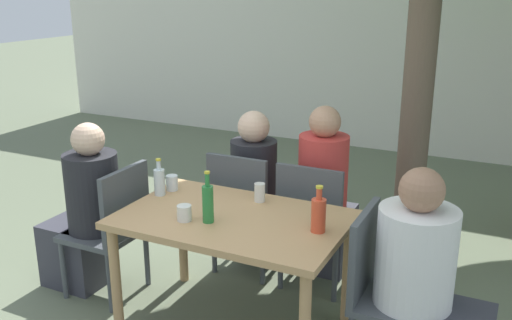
{
  "coord_description": "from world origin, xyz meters",
  "views": [
    {
      "loc": [
        1.42,
        -2.62,
        1.99
      ],
      "look_at": [
        0.0,
        0.3,
        0.97
      ],
      "focal_mm": 40.0,
      "sensor_mm": 36.0,
      "label": 1
    }
  ],
  "objects": [
    {
      "name": "person_seated_0",
      "position": [
        -1.11,
        -0.0,
        0.52
      ],
      "size": [
        0.57,
        0.34,
        1.16
      ],
      "rotation": [
        0.0,
        0.0,
        -1.57
      ],
      "color": "#383842",
      "rests_on": "ground_plane"
    },
    {
      "name": "green_bottle_1",
      "position": [
        -0.09,
        -0.13,
        0.84
      ],
      "size": [
        0.06,
        0.06,
        0.29
      ],
      "color": "#287A38",
      "rests_on": "dining_table_front"
    },
    {
      "name": "soda_bottle_2",
      "position": [
        0.5,
        0.02,
        0.82
      ],
      "size": [
        0.08,
        0.08,
        0.26
      ],
      "color": "#DB4C2D",
      "rests_on": "dining_table_front"
    },
    {
      "name": "patio_chair_1",
      "position": [
        0.87,
        0.0,
        0.5
      ],
      "size": [
        0.44,
        0.44,
        0.89
      ],
      "rotation": [
        0.0,
        0.0,
        1.57
      ],
      "color": "#474C51",
      "rests_on": "ground_plane"
    },
    {
      "name": "drinking_glass_1",
      "position": [
        -0.55,
        0.21,
        0.77
      ],
      "size": [
        0.08,
        0.08,
        0.1
      ],
      "color": "white",
      "rests_on": "dining_table_front"
    },
    {
      "name": "patio_chair_0",
      "position": [
        -0.87,
        0.0,
        0.5
      ],
      "size": [
        0.44,
        0.44,
        0.89
      ],
      "rotation": [
        0.0,
        0.0,
        -1.57
      ],
      "color": "#474C51",
      "rests_on": "ground_plane"
    },
    {
      "name": "person_seated_3",
      "position": [
        0.26,
        0.87,
        0.55
      ],
      "size": [
        0.33,
        0.57,
        1.23
      ],
      "rotation": [
        0.0,
        0.0,
        3.14
      ],
      "color": "#383842",
      "rests_on": "ground_plane"
    },
    {
      "name": "water_bottle_0",
      "position": [
        -0.57,
        0.1,
        0.81
      ],
      "size": [
        0.07,
        0.07,
        0.24
      ],
      "color": "silver",
      "rests_on": "dining_table_front"
    },
    {
      "name": "patio_chair_2",
      "position": [
        -0.26,
        0.64,
        0.5
      ],
      "size": [
        0.44,
        0.44,
        0.89
      ],
      "rotation": [
        0.0,
        0.0,
        3.14
      ],
      "color": "#474C51",
      "rests_on": "ground_plane"
    },
    {
      "name": "drinking_glass_2",
      "position": [
        -0.21,
        -0.17,
        0.77
      ],
      "size": [
        0.08,
        0.08,
        0.09
      ],
      "color": "silver",
      "rests_on": "dining_table_front"
    },
    {
      "name": "dining_table_front",
      "position": [
        0.0,
        0.0,
        0.63
      ],
      "size": [
        1.28,
        0.82,
        0.72
      ],
      "color": "tan",
      "rests_on": "ground_plane"
    },
    {
      "name": "drinking_glass_0",
      "position": [
        0.04,
        0.28,
        0.78
      ],
      "size": [
        0.06,
        0.06,
        0.11
      ],
      "color": "silver",
      "rests_on": "dining_table_front"
    },
    {
      "name": "patio_chair_3",
      "position": [
        0.26,
        0.64,
        0.5
      ],
      "size": [
        0.44,
        0.44,
        0.89
      ],
      "rotation": [
        0.0,
        0.0,
        3.14
      ],
      "color": "#474C51",
      "rests_on": "ground_plane"
    },
    {
      "name": "person_seated_2",
      "position": [
        -0.26,
        0.88,
        0.51
      ],
      "size": [
        0.33,
        0.56,
        1.15
      ],
      "rotation": [
        0.0,
        0.0,
        3.14
      ],
      "color": "#383842",
      "rests_on": "ground_plane"
    },
    {
      "name": "person_seated_1",
      "position": [
        1.1,
        -0.0,
        0.52
      ],
      "size": [
        0.6,
        0.39,
        1.16
      ],
      "rotation": [
        0.0,
        0.0,
        1.57
      ],
      "color": "#383842",
      "rests_on": "ground_plane"
    },
    {
      "name": "cafe_building_wall",
      "position": [
        0.0,
        4.2,
        1.4
      ],
      "size": [
        10.0,
        0.08,
        2.8
      ],
      "color": "white",
      "rests_on": "ground_plane"
    }
  ]
}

